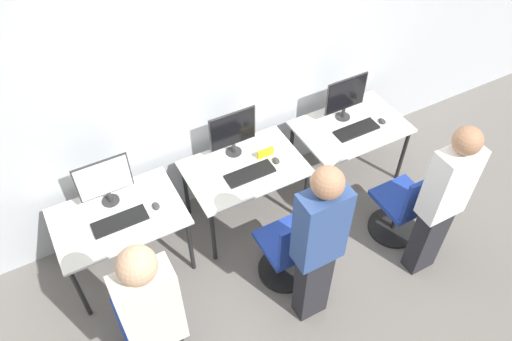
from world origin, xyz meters
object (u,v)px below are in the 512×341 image
object	(u,v)px
monitor_left	(104,180)
mouse_left	(156,206)
monitor_center	(233,131)
monitor_right	(346,96)
keyboard_left	(120,221)
person_left	(155,324)
person_right	(443,200)
mouse_center	(276,161)
mouse_right	(382,121)
person_center	(318,244)
office_chair_center	(289,251)
office_chair_right	(404,208)
office_chair_left	(150,321)
keyboard_right	(357,130)
keyboard_center	(250,173)

from	to	relation	value
monitor_left	mouse_left	size ratio (longest dim) A/B	5.17
monitor_center	monitor_right	world-z (taller)	same
monitor_center	monitor_right	distance (m)	1.18
keyboard_left	person_left	world-z (taller)	person_left
mouse_left	person_right	bearing A→B (deg)	-30.64
monitor_left	mouse_center	distance (m)	1.50
keyboard_left	mouse_right	xyz separation A→B (m)	(2.65, -0.03, 0.01)
person_left	person_center	xyz separation A→B (m)	(1.26, 0.04, -0.03)
person_left	office_chair_center	bearing A→B (deg)	17.81
monitor_left	monitor_center	distance (m)	1.18
person_center	office_chair_right	world-z (taller)	person_center
monitor_left	person_right	world-z (taller)	person_right
mouse_center	person_right	size ratio (longest dim) A/B	0.05
office_chair_left	keyboard_right	bearing A→B (deg)	17.09
keyboard_left	person_center	bearing A→B (deg)	-42.32
person_center	person_left	bearing A→B (deg)	-178.09
person_left	mouse_left	bearing A→B (deg)	70.92
person_left	monitor_right	world-z (taller)	person_left
monitor_center	monitor_right	xyz separation A→B (m)	(1.18, -0.07, 0.00)
keyboard_left	keyboard_right	world-z (taller)	same
mouse_left	mouse_center	bearing A→B (deg)	-0.66
office_chair_center	mouse_right	bearing A→B (deg)	25.14
monitor_left	keyboard_center	size ratio (longest dim) A/B	1.04
person_right	person_center	bearing A→B (deg)	175.15
office_chair_center	office_chair_right	xyz separation A→B (m)	(1.17, -0.10, 0.00)
keyboard_left	mouse_center	xyz separation A→B (m)	(1.46, -0.01, 0.01)
person_left	mouse_center	distance (m)	1.92
keyboard_center	monitor_right	size ratio (longest dim) A/B	0.97
monitor_left	person_left	bearing A→B (deg)	-93.24
mouse_left	office_chair_center	distance (m)	1.19
office_chair_left	office_chair_right	distance (m)	2.44
person_right	mouse_left	bearing A→B (deg)	149.36
person_center	monitor_right	distance (m)	1.75
monitor_left	monitor_center	size ratio (longest dim) A/B	1.00
monitor_center	mouse_center	world-z (taller)	monitor_center
person_right	keyboard_left	bearing A→B (deg)	153.02
monitor_center	person_center	world-z (taller)	person_center
monitor_center	person_center	size ratio (longest dim) A/B	0.27
monitor_left	office_chair_right	distance (m)	2.66
mouse_left	keyboard_center	bearing A→B (deg)	-2.57
monitor_left	mouse_right	world-z (taller)	monitor_left
keyboard_right	monitor_right	bearing A→B (deg)	90.00
person_left	person_center	world-z (taller)	person_left
office_chair_left	person_center	distance (m)	1.41
mouse_left	monitor_left	bearing A→B (deg)	141.64
keyboard_left	monitor_center	distance (m)	1.24
monitor_center	office_chair_right	bearing A→B (deg)	-42.79
mouse_left	office_chair_right	xyz separation A→B (m)	(2.05, -0.82, -0.34)
person_left	mouse_right	xyz separation A→B (m)	(2.73, 1.09, -0.25)
office_chair_left	monitor_left	bearing A→B (deg)	86.00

